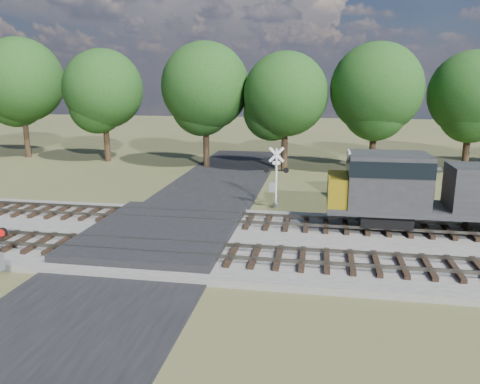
# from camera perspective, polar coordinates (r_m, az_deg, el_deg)

# --- Properties ---
(ground) EXTENTS (160.00, 160.00, 0.00)m
(ground) POSITION_cam_1_polar(r_m,az_deg,el_deg) (23.14, -9.90, -6.06)
(ground) COLOR #444F2A
(ground) RESTS_ON ground
(ballast_bed) EXTENTS (140.00, 10.00, 0.30)m
(ballast_bed) POSITION_cam_1_polar(r_m,az_deg,el_deg) (22.44, 15.58, -6.58)
(ballast_bed) COLOR gray
(ballast_bed) RESTS_ON ground
(road) EXTENTS (7.00, 60.00, 0.08)m
(road) POSITION_cam_1_polar(r_m,az_deg,el_deg) (23.13, -9.90, -5.96)
(road) COLOR black
(road) RESTS_ON ground
(crossing_panel) EXTENTS (7.00, 9.00, 0.62)m
(crossing_panel) POSITION_cam_1_polar(r_m,az_deg,el_deg) (23.48, -9.52, -4.94)
(crossing_panel) COLOR #262628
(crossing_panel) RESTS_ON ground
(track_near) EXTENTS (140.00, 2.60, 0.33)m
(track_near) POSITION_cam_1_polar(r_m,az_deg,el_deg) (20.35, -3.45, -7.40)
(track_near) COLOR black
(track_near) RESTS_ON ballast_bed
(track_far) EXTENTS (140.00, 2.60, 0.33)m
(track_far) POSITION_cam_1_polar(r_m,az_deg,el_deg) (24.98, -0.85, -3.39)
(track_far) COLOR black
(track_far) RESTS_ON ballast_bed
(crossing_signal_far) EXTENTS (1.52, 0.35, 3.77)m
(crossing_signal_far) POSITION_cam_1_polar(r_m,az_deg,el_deg) (28.65, 4.26, 1.16)
(crossing_signal_far) COLOR silver
(crossing_signal_far) RESTS_ON ground
(equipment_shed) EXTENTS (5.04, 5.04, 2.66)m
(equipment_shed) POSITION_cam_1_polar(r_m,az_deg,el_deg) (30.82, 18.16, 0.97)
(equipment_shed) COLOR #45261D
(equipment_shed) RESTS_ON ground
(treeline) EXTENTS (77.46, 10.90, 11.83)m
(treeline) POSITION_cam_1_polar(r_m,az_deg,el_deg) (41.73, 9.20, 12.27)
(treeline) COLOR black
(treeline) RESTS_ON ground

